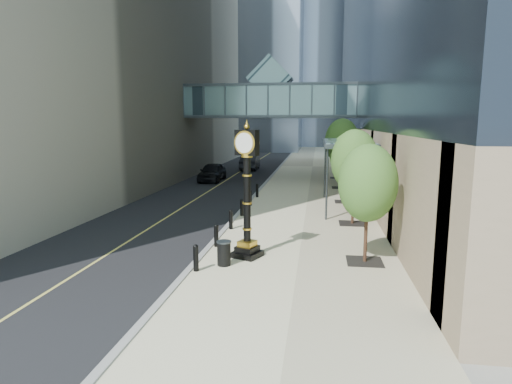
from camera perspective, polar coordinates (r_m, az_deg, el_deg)
ground at (r=14.85m, az=1.21°, el=-12.49°), size 320.00×320.00×0.00m
road at (r=54.66m, az=-0.89°, el=3.50°), size 8.00×180.00×0.02m
sidewalk at (r=53.97m, az=7.53°, el=3.37°), size 8.00×180.00×0.06m
curb at (r=54.17m, az=3.29°, el=3.46°), size 0.25×180.00×0.07m
distant_tower_c at (r=136.60m, az=5.24°, el=20.63°), size 22.00×22.00×65.00m
skywalk at (r=42.01m, az=1.92°, el=12.28°), size 17.00×4.20×5.80m
entrance_canopy at (r=27.78m, az=12.06°, el=6.36°), size 3.00×8.00×4.38m
bollard_row at (r=23.64m, az=-2.59°, el=-2.94°), size 0.20×16.20×0.90m
street_trees at (r=30.65m, az=11.91°, el=5.33°), size 2.81×28.31×5.77m
street_clock at (r=17.16m, az=-1.20°, el=-1.18°), size 1.32×1.32×5.38m
trash_bin at (r=16.64m, az=-4.30°, el=-8.23°), size 0.62×0.62×0.90m
pedestrian at (r=28.38m, az=13.88°, el=-0.08°), size 0.81×0.66×1.93m
car_near at (r=40.60m, az=-5.87°, el=2.67°), size 2.08×5.02×1.70m
car_far at (r=50.15m, az=-0.80°, el=3.98°), size 1.93×5.27×1.72m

